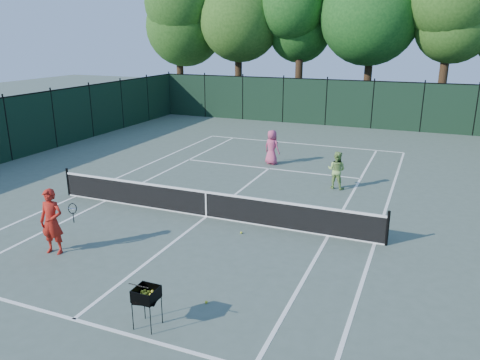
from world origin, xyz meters
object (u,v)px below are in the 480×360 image
at_px(ball_hopper, 146,294).
at_px(loose_ball_midcourt, 241,233).
at_px(player_green, 337,170).
at_px(player_pink, 272,147).
at_px(loose_ball_near_cart, 206,302).
at_px(coach, 52,222).

xyz_separation_m(ball_hopper, loose_ball_midcourt, (-0.01, 5.15, -0.72)).
bearing_deg(loose_ball_midcourt, player_green, 72.28).
relative_size(player_pink, loose_ball_near_cart, 23.81).
bearing_deg(loose_ball_midcourt, coach, -143.64).
xyz_separation_m(ball_hopper, loose_ball_near_cart, (0.73, 1.25, -0.72)).
distance_m(coach, ball_hopper, 4.76).
bearing_deg(player_green, ball_hopper, 89.80).
distance_m(coach, loose_ball_midcourt, 5.44).
distance_m(player_green, ball_hopper, 10.85).
xyz_separation_m(player_green, loose_ball_midcourt, (-1.77, -5.55, -0.72)).
distance_m(player_green, loose_ball_midcourt, 5.87).
height_order(loose_ball_near_cart, loose_ball_midcourt, same).
height_order(coach, ball_hopper, coach).
bearing_deg(ball_hopper, loose_ball_near_cart, 44.37).
bearing_deg(loose_ball_midcourt, loose_ball_near_cart, -79.21).
height_order(coach, player_green, coach).
height_order(player_pink, ball_hopper, player_pink).
distance_m(ball_hopper, loose_ball_near_cart, 1.62).
distance_m(coach, player_green, 10.65).
bearing_deg(ball_hopper, player_green, 65.55).
height_order(player_green, ball_hopper, player_green).
bearing_deg(player_pink, coach, 96.21).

